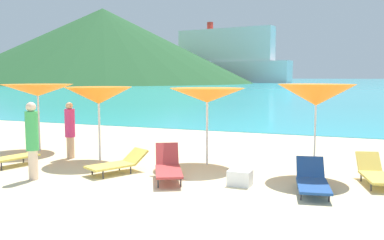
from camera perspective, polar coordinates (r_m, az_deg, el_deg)
name	(u,v)px	position (r m, az deg, el deg)	size (l,w,h in m)	color
ground_plane	(262,135)	(18.22, 9.48, -2.08)	(50.00, 100.00, 0.30)	beige
ocean_water	(349,81)	(237.21, 20.66, 5.02)	(650.00, 440.00, 0.02)	#2DADBC
headland_hill	(103,46)	(155.81, -12.02, 9.86)	(107.67, 107.67, 26.59)	#235128
umbrella_0	(38,90)	(14.12, -20.33, 3.82)	(2.24, 2.24, 2.13)	silver
umbrella_1	(99,96)	(11.96, -12.64, 3.27)	(2.03, 2.03, 2.08)	silver
umbrella_2	(207,95)	(11.14, 2.09, 3.36)	(2.18, 2.18, 2.07)	silver
umbrella_3	(316,95)	(10.27, 16.60, 3.30)	(1.99, 1.99, 2.20)	silver
lounge_chair_0	(375,173)	(10.13, 23.72, -6.62)	(0.88, 1.63, 0.61)	#D8BF4C
lounge_chair_1	(6,157)	(11.97, -24.09, -4.66)	(0.91, 1.76, 0.59)	#D8BF4C
lounge_chair_3	(312,180)	(9.04, 16.10, -7.86)	(0.89, 1.75, 0.60)	#1E478C
lounge_chair_4	(168,166)	(9.64, -3.29, -6.32)	(1.24, 1.69, 0.76)	#A53333
lounge_chair_5	(118,163)	(10.48, -10.11, -5.80)	(1.23, 1.61, 0.54)	#D8BF4C
beachgoer_1	(32,138)	(10.24, -21.00, -2.30)	(0.29, 0.29, 1.80)	beige
beachgoer_2	(70,129)	(12.60, -16.33, -1.12)	(0.29, 0.29, 1.63)	#DBAA84
cooler_box	(240,178)	(9.25, 6.55, -7.87)	(0.50, 0.36, 0.34)	white
cruise_ship	(225,59)	(168.30, 4.48, 8.33)	(53.74, 15.54, 24.11)	white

